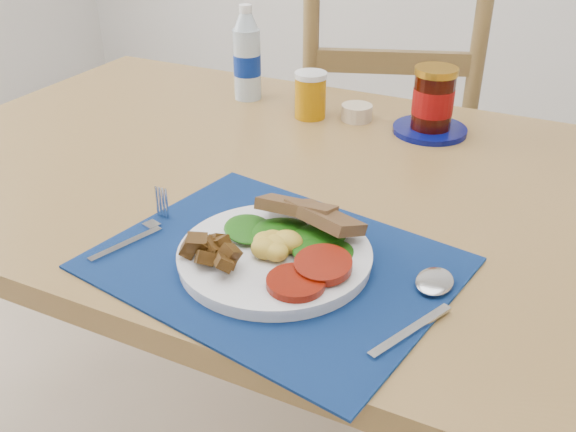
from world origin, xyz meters
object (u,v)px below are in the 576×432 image
object	(u,v)px
breakfast_plate	(270,251)
jam_on_saucer	(433,105)
water_bottle	(247,58)
chair_far	(386,109)
juice_glass	(310,96)

from	to	relation	value
breakfast_plate	jam_on_saucer	bearing A→B (deg)	87.84
breakfast_plate	water_bottle	size ratio (longest dim) A/B	1.25
water_bottle	jam_on_saucer	xyz separation A→B (m)	(0.42, -0.02, -0.03)
chair_far	jam_on_saucer	size ratio (longest dim) A/B	8.59
water_bottle	juice_glass	distance (m)	0.18
juice_glass	jam_on_saucer	size ratio (longest dim) A/B	0.62
juice_glass	jam_on_saucer	distance (m)	0.25
chair_far	jam_on_saucer	xyz separation A→B (m)	(0.23, -0.44, 0.19)
water_bottle	juice_glass	world-z (taller)	water_bottle
jam_on_saucer	chair_far	bearing A→B (deg)	117.18
chair_far	breakfast_plate	size ratio (longest dim) A/B	4.86
juice_glass	jam_on_saucer	xyz separation A→B (m)	(0.25, 0.03, 0.01)
water_bottle	chair_far	bearing A→B (deg)	65.39
breakfast_plate	chair_far	bearing A→B (deg)	103.94
juice_glass	jam_on_saucer	world-z (taller)	jam_on_saucer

